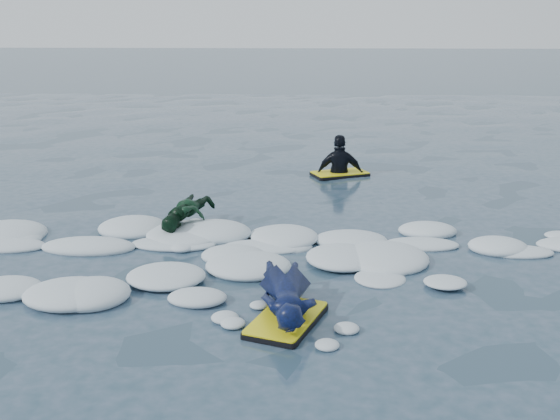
# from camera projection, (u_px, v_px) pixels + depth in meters

# --- Properties ---
(ground) EXTENTS (120.00, 120.00, 0.00)m
(ground) POSITION_uv_depth(u_px,v_px,m) (253.00, 286.00, 8.79)
(ground) COLOR #1C3243
(ground) RESTS_ON ground
(foam_band) EXTENTS (12.00, 3.10, 0.30)m
(foam_band) POSITION_uv_depth(u_px,v_px,m) (259.00, 258.00, 9.78)
(foam_band) COLOR silver
(foam_band) RESTS_ON ground
(prone_woman_unit) EXTENTS (0.97, 1.77, 0.45)m
(prone_woman_unit) POSITION_uv_depth(u_px,v_px,m) (287.00, 297.00, 7.86)
(prone_woman_unit) COLOR black
(prone_woman_unit) RESTS_ON ground
(prone_child_unit) EXTENTS (0.96, 1.42, 0.51)m
(prone_child_unit) POSITION_uv_depth(u_px,v_px,m) (188.00, 216.00, 10.85)
(prone_child_unit) COLOR black
(prone_child_unit) RESTS_ON ground
(waiting_rider_unit) EXTENTS (1.30, 1.03, 1.72)m
(waiting_rider_unit) POSITION_uv_depth(u_px,v_px,m) (340.00, 175.00, 14.66)
(waiting_rider_unit) COLOR black
(waiting_rider_unit) RESTS_ON ground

